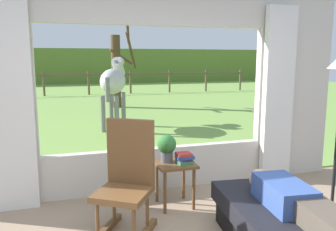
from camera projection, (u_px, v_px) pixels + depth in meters
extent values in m
cube|color=beige|center=(292.00, 89.00, 4.94)|extent=(1.15, 0.12, 2.55)
cube|color=beige|center=(158.00, 168.00, 4.52)|extent=(2.90, 0.12, 0.55)
cube|color=beige|center=(157.00, 7.00, 4.18)|extent=(2.90, 0.12, 0.45)
cube|color=silver|center=(12.00, 105.00, 3.75)|extent=(0.44, 0.10, 2.40)
cube|color=silver|center=(278.00, 95.00, 4.72)|extent=(0.44, 0.10, 2.40)
cube|color=#759E47|center=(92.00, 98.00, 14.84)|extent=(36.00, 21.68, 0.02)
cube|color=olive|center=(80.00, 66.00, 23.93)|extent=(36.00, 2.00, 2.40)
cube|color=black|center=(293.00, 222.00, 2.89)|extent=(1.08, 1.79, 0.18)
cube|color=#334C8C|center=(284.00, 193.00, 3.00)|extent=(0.40, 0.63, 0.22)
cube|color=#4C4238|center=(334.00, 227.00, 2.44)|extent=(0.35, 0.71, 0.18)
sphere|color=tan|center=(259.00, 179.00, 3.37)|extent=(0.20, 0.20, 0.20)
cube|color=brown|center=(123.00, 194.00, 3.23)|extent=(0.66, 0.66, 0.06)
cube|color=brown|center=(131.00, 153.00, 3.37)|extent=(0.43, 0.31, 0.68)
cube|color=brown|center=(105.00, 231.00, 3.35)|extent=(0.42, 0.60, 0.06)
cylinder|color=brown|center=(97.00, 220.00, 3.14)|extent=(0.04, 0.04, 0.38)
cylinder|color=brown|center=(134.00, 225.00, 3.04)|extent=(0.04, 0.04, 0.38)
cylinder|color=brown|center=(114.00, 204.00, 3.48)|extent=(0.04, 0.04, 0.38)
cylinder|color=brown|center=(147.00, 208.00, 3.38)|extent=(0.04, 0.04, 0.38)
cube|color=brown|center=(175.00, 164.00, 3.93)|extent=(0.44, 0.44, 0.03)
cylinder|color=brown|center=(165.00, 192.00, 3.76)|extent=(0.04, 0.04, 0.49)
cylinder|color=brown|center=(194.00, 189.00, 3.86)|extent=(0.04, 0.04, 0.49)
cylinder|color=brown|center=(157.00, 182.00, 4.08)|extent=(0.04, 0.04, 0.49)
cylinder|color=brown|center=(184.00, 179.00, 4.18)|extent=(0.04, 0.04, 0.49)
cylinder|color=#4C5156|center=(167.00, 157.00, 3.95)|extent=(0.14, 0.14, 0.12)
sphere|color=#2D6B2D|center=(167.00, 144.00, 3.92)|extent=(0.22, 0.22, 0.22)
cube|color=#337247|center=(185.00, 162.00, 3.89)|extent=(0.19, 0.16, 0.04)
cube|color=#59336B|center=(184.00, 159.00, 3.90)|extent=(0.18, 0.15, 0.02)
cube|color=#23478C|center=(185.00, 157.00, 3.88)|extent=(0.20, 0.14, 0.03)
cube|color=#B22D28|center=(184.00, 154.00, 3.88)|extent=(0.17, 0.15, 0.03)
cylinder|color=black|center=(331.00, 208.00, 3.91)|extent=(0.28, 0.28, 0.03)
ellipsoid|color=#B2B2AD|center=(113.00, 81.00, 8.16)|extent=(0.95, 1.36, 0.60)
cylinder|color=#B2B2AD|center=(118.00, 67.00, 8.78)|extent=(0.45, 0.65, 0.53)
ellipsoid|color=#B2B2AD|center=(120.00, 61.00, 8.99)|extent=(0.35, 0.52, 0.24)
cube|color=slate|center=(118.00, 66.00, 8.70)|extent=(0.22, 0.43, 0.32)
cylinder|color=slate|center=(107.00, 90.00, 7.59)|extent=(0.13, 0.13, 0.55)
cylinder|color=slate|center=(111.00, 109.00, 8.70)|extent=(0.11, 0.11, 0.85)
cylinder|color=slate|center=(124.00, 109.00, 8.68)|extent=(0.11, 0.11, 0.85)
cylinder|color=slate|center=(103.00, 114.00, 7.87)|extent=(0.11, 0.11, 0.85)
cylinder|color=slate|center=(117.00, 114.00, 7.86)|extent=(0.11, 0.11, 0.85)
cylinder|color=#4C3823|center=(116.00, 72.00, 11.83)|extent=(0.32, 0.32, 2.48)
cylinder|color=#47331E|center=(128.00, 33.00, 11.65)|extent=(0.33, 1.15, 0.63)
cylinder|color=#47331E|center=(131.00, 51.00, 11.63)|extent=(0.56, 1.05, 1.21)
cylinder|color=#47331E|center=(121.00, 57.00, 11.50)|extent=(0.85, 0.46, 0.54)
cylinder|color=brown|center=(44.00, 84.00, 15.55)|extent=(0.10, 0.10, 1.10)
cylinder|color=brown|center=(89.00, 83.00, 16.13)|extent=(0.10, 0.10, 1.10)
cylinder|color=brown|center=(130.00, 82.00, 16.70)|extent=(0.10, 0.10, 1.10)
cylinder|color=brown|center=(169.00, 81.00, 17.28)|extent=(0.10, 0.10, 1.10)
cylinder|color=brown|center=(206.00, 81.00, 17.86)|extent=(0.10, 0.10, 1.10)
cylinder|color=brown|center=(240.00, 80.00, 18.44)|extent=(0.10, 0.10, 1.10)
cube|color=brown|center=(88.00, 75.00, 16.06)|extent=(16.00, 0.06, 0.08)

